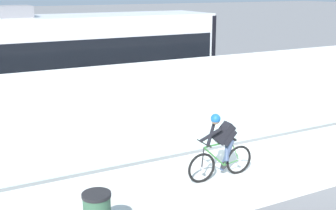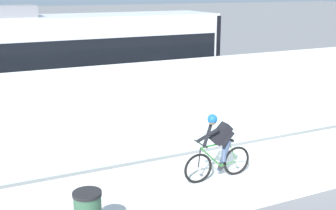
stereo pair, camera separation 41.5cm
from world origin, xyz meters
name	(u,v)px [view 2 (the right image)]	position (x,y,z in m)	size (l,w,h in m)	color
ground_plane	(278,166)	(0.00, 0.00, 0.00)	(200.00, 200.00, 0.00)	slate
bike_path_deck	(278,165)	(0.00, 0.00, 0.01)	(32.00, 3.20, 0.01)	silver
glass_parapet	(237,126)	(0.00, 1.85, 0.52)	(32.00, 0.05, 1.03)	silver
concrete_barrier_wall	(205,93)	(0.00, 3.65, 1.11)	(32.00, 0.36, 2.22)	silver
tram_rail_near	(171,107)	(0.00, 6.13, 0.00)	(32.00, 0.08, 0.01)	#595654
tram_rail_far	(155,99)	(0.00, 7.57, 0.00)	(32.00, 0.08, 0.01)	#595654
tram	(62,62)	(-3.80, 6.85, 1.89)	(11.06, 2.54, 3.81)	silver
cyclist_on_bike	(219,148)	(-1.79, 0.00, 0.78)	(1.77, 0.58, 1.61)	black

